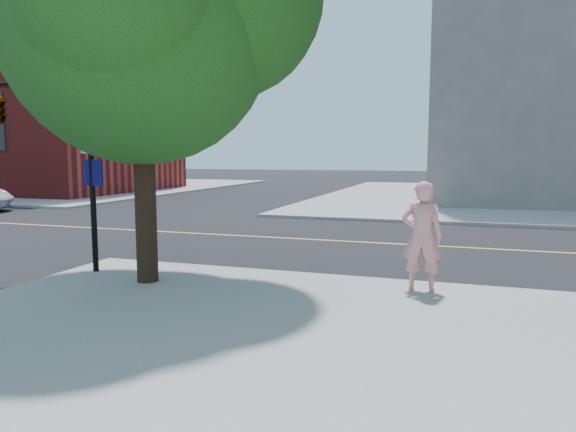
% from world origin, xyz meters
% --- Properties ---
extents(ground, '(140.00, 140.00, 0.00)m').
position_xyz_m(ground, '(0.00, 0.00, 0.00)').
color(ground, black).
rests_on(ground, ground).
extents(road_ew, '(140.00, 9.00, 0.01)m').
position_xyz_m(road_ew, '(0.00, 4.50, 0.01)').
color(road_ew, black).
rests_on(road_ew, ground).
extents(sidewalk_nw, '(26.00, 25.00, 0.12)m').
position_xyz_m(sidewalk_nw, '(-23.00, 21.50, 0.06)').
color(sidewalk_nw, gray).
rests_on(sidewalk_nw, ground).
extents(church, '(15.20, 12.00, 14.40)m').
position_xyz_m(church, '(-20.00, 18.00, 7.18)').
color(church, maroon).
rests_on(church, sidewalk_nw).
extents(man_on_phone, '(0.68, 0.45, 1.86)m').
position_xyz_m(man_on_phone, '(5.82, -0.72, 1.05)').
color(man_on_phone, pink).
rests_on(man_on_phone, sidewalk_se).
extents(signal_pole, '(3.45, 0.39, 3.89)m').
position_xyz_m(signal_pole, '(-2.29, -1.19, 3.29)').
color(signal_pole, black).
rests_on(signal_pole, sidewalk_se).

